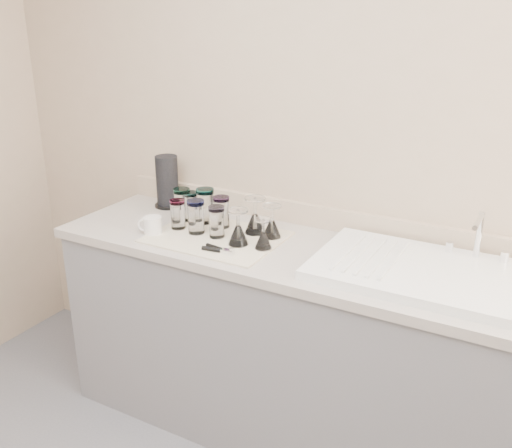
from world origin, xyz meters
The scene contains 18 objects.
room_envelope centered at (0.00, 0.00, 1.56)m, with size 3.54×3.50×2.52m.
counter_unit centered at (0.00, 1.20, 0.45)m, with size 2.06×0.62×0.90m.
sink_unit centered at (0.55, 1.20, 0.92)m, with size 0.82×0.50×0.22m.
dish_towel centered at (-0.33, 1.15, 0.90)m, with size 0.55×0.42×0.01m, color silver.
tumbler_teal centered at (-0.55, 1.28, 0.97)m, with size 0.07×0.07×0.13m.
tumbler_cyan centered at (-0.47, 1.27, 0.99)m, with size 0.08×0.08×0.16m.
tumbler_purple centered at (-0.37, 1.26, 0.98)m, with size 0.07×0.07×0.14m.
tumbler_magenta centered at (-0.53, 1.15, 0.97)m, with size 0.07×0.07×0.13m.
tumbler_blue centered at (-0.43, 1.14, 0.98)m, with size 0.07×0.07×0.15m.
tumbler_lavender centered at (-0.32, 1.15, 0.98)m, with size 0.07×0.07×0.14m.
tumbler_extra centered at (-0.58, 1.25, 0.98)m, with size 0.08×0.08×0.15m.
goblet_back_left centered at (-0.20, 1.27, 0.96)m, with size 0.09×0.09×0.16m.
goblet_back_right centered at (-0.12, 1.26, 0.96)m, with size 0.08×0.08×0.14m.
goblet_front_left centered at (-0.20, 1.12, 0.96)m, with size 0.09×0.09×0.15m.
goblet_front_right centered at (-0.09, 1.13, 0.95)m, with size 0.07×0.07×0.13m.
can_opener centered at (-0.23, 1.01, 0.92)m, with size 0.14×0.05×0.02m.
white_mug centered at (-0.60, 1.05, 0.94)m, with size 0.12×0.10×0.08m.
paper_towel_roll centered at (-0.77, 1.39, 1.03)m, with size 0.14×0.14×0.26m.
Camera 1 is at (0.92, -0.76, 1.82)m, focal length 40.00 mm.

